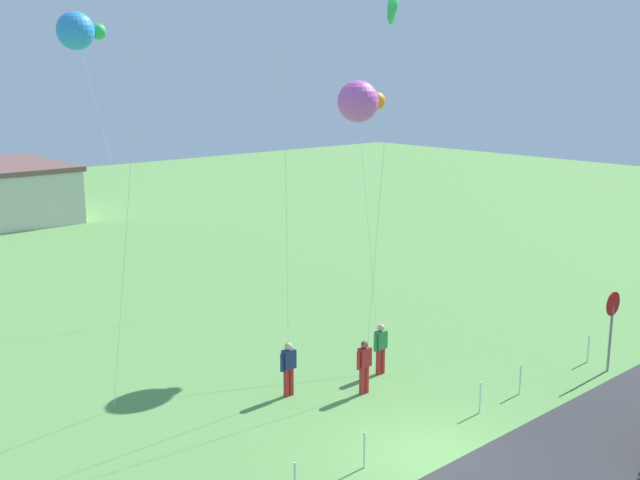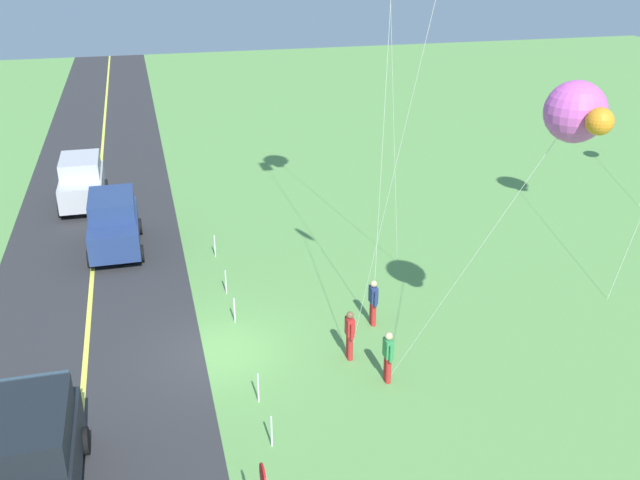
{
  "view_description": "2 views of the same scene",
  "coord_description": "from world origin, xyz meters",
  "px_view_note": "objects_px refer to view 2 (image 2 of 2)",
  "views": [
    {
      "loc": [
        -13.28,
        -10.83,
        9.09
      ],
      "look_at": [
        -1.48,
        2.51,
        5.15
      ],
      "focal_mm": 42.75,
      "sensor_mm": 36.0,
      "label": 1
    },
    {
      "loc": [
        18.43,
        -1.69,
        11.77
      ],
      "look_at": [
        0.28,
        3.08,
        3.55
      ],
      "focal_mm": 39.25,
      "sensor_mm": 36.0,
      "label": 2
    }
  ],
  "objects_px": {
    "person_adult_near": "(373,301)",
    "person_adult_companion": "(350,333)",
    "person_child_watcher": "(388,355)",
    "car_suv_foreground": "(32,458)",
    "car_parked_west_far": "(82,181)",
    "kite_yellow_high": "(577,113)",
    "car_parked_west_near": "(114,222)"
  },
  "relations": [
    {
      "from": "car_parked_west_near",
      "to": "car_suv_foreground",
      "type": "bearing_deg",
      "value": -6.81
    },
    {
      "from": "person_adult_near",
      "to": "car_parked_west_far",
      "type": "bearing_deg",
      "value": 175.34
    },
    {
      "from": "car_parked_west_far",
      "to": "person_adult_companion",
      "type": "xyz_separation_m",
      "value": [
        15.86,
        8.32,
        -0.29
      ]
    },
    {
      "from": "car_suv_foreground",
      "to": "car_parked_west_near",
      "type": "height_order",
      "value": "same"
    },
    {
      "from": "car_suv_foreground",
      "to": "person_child_watcher",
      "type": "bearing_deg",
      "value": 104.1
    },
    {
      "from": "person_adult_near",
      "to": "person_adult_companion",
      "type": "relative_size",
      "value": 1.0
    },
    {
      "from": "person_adult_near",
      "to": "kite_yellow_high",
      "type": "distance_m",
      "value": 9.44
    },
    {
      "from": "car_suv_foreground",
      "to": "car_parked_west_far",
      "type": "height_order",
      "value": "same"
    },
    {
      "from": "car_suv_foreground",
      "to": "person_adult_near",
      "type": "bearing_deg",
      "value": 119.01
    },
    {
      "from": "car_parked_west_near",
      "to": "person_adult_near",
      "type": "height_order",
      "value": "car_parked_west_near"
    },
    {
      "from": "person_adult_near",
      "to": "kite_yellow_high",
      "type": "bearing_deg",
      "value": -12.07
    },
    {
      "from": "car_parked_west_near",
      "to": "person_adult_companion",
      "type": "height_order",
      "value": "car_parked_west_near"
    },
    {
      "from": "car_parked_west_far",
      "to": "kite_yellow_high",
      "type": "relative_size",
      "value": 0.5
    },
    {
      "from": "car_suv_foreground",
      "to": "person_adult_near",
      "type": "height_order",
      "value": "car_suv_foreground"
    },
    {
      "from": "person_adult_near",
      "to": "person_child_watcher",
      "type": "xyz_separation_m",
      "value": [
        3.13,
        -0.62,
        0.0
      ]
    },
    {
      "from": "car_suv_foreground",
      "to": "car_parked_west_far",
      "type": "relative_size",
      "value": 1.0
    },
    {
      "from": "person_adult_companion",
      "to": "person_adult_near",
      "type": "bearing_deg",
      "value": -162.36
    },
    {
      "from": "person_adult_near",
      "to": "person_child_watcher",
      "type": "distance_m",
      "value": 3.19
    },
    {
      "from": "person_child_watcher",
      "to": "kite_yellow_high",
      "type": "relative_size",
      "value": 0.18
    },
    {
      "from": "car_parked_west_near",
      "to": "person_adult_near",
      "type": "relative_size",
      "value": 2.75
    },
    {
      "from": "person_adult_near",
      "to": "person_adult_companion",
      "type": "distance_m",
      "value": 2.18
    },
    {
      "from": "person_adult_near",
      "to": "kite_yellow_high",
      "type": "height_order",
      "value": "kite_yellow_high"
    },
    {
      "from": "car_parked_west_far",
      "to": "person_child_watcher",
      "type": "bearing_deg",
      "value": 27.59
    },
    {
      "from": "car_parked_west_far",
      "to": "person_adult_near",
      "type": "bearing_deg",
      "value": 34.31
    },
    {
      "from": "car_suv_foreground",
      "to": "kite_yellow_high",
      "type": "bearing_deg",
      "value": 90.2
    },
    {
      "from": "car_suv_foreground",
      "to": "person_adult_companion",
      "type": "relative_size",
      "value": 2.75
    },
    {
      "from": "person_child_watcher",
      "to": "person_adult_near",
      "type": "bearing_deg",
      "value": -114.48
    },
    {
      "from": "car_parked_west_near",
      "to": "person_adult_companion",
      "type": "distance_m",
      "value": 12.21
    },
    {
      "from": "car_suv_foreground",
      "to": "person_adult_near",
      "type": "xyz_separation_m",
      "value": [
        -5.44,
        9.81,
        -0.29
      ]
    },
    {
      "from": "kite_yellow_high",
      "to": "person_adult_companion",
      "type": "bearing_deg",
      "value": -132.07
    },
    {
      "from": "person_adult_near",
      "to": "person_child_watcher",
      "type": "relative_size",
      "value": 1.0
    },
    {
      "from": "car_parked_west_near",
      "to": "car_parked_west_far",
      "type": "height_order",
      "value": "same"
    }
  ]
}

